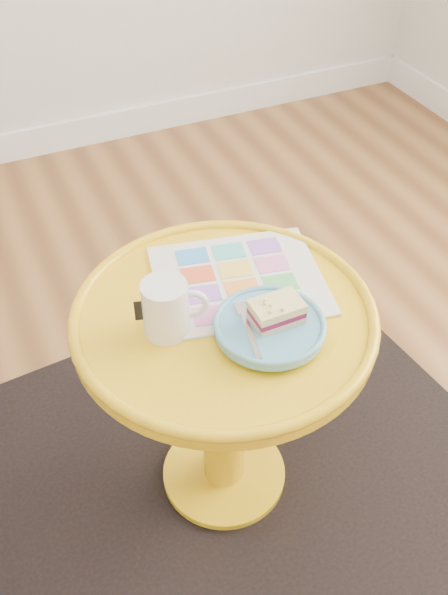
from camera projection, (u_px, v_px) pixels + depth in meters
name	position (u px, v px, depth m)	size (l,w,h in m)	color
rug	(224.00, 475.00, 1.60)	(1.30, 1.10, 0.01)	black
side_table	(224.00, 368.00, 1.34)	(0.57, 0.57, 0.54)	gold
newspaper	(239.00, 280.00, 1.30)	(0.33, 0.28, 0.01)	silver
mug	(167.00, 307.00, 1.16)	(0.12, 0.08, 0.11)	white
plate	(270.00, 327.00, 1.18)	(0.20, 0.20, 0.02)	#5595B4
cake_slice	(277.00, 311.00, 1.17)	(0.09, 0.06, 0.04)	#D3BC8C
fork	(248.00, 328.00, 1.16)	(0.04, 0.14, 0.00)	silver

